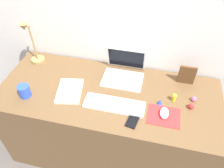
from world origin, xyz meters
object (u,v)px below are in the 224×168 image
laptop (124,70)px  notebook_pad (70,91)px  cell_phone (133,120)px  toy_figurine_blue (160,102)px  keyboard (114,105)px  coffee_mug (24,91)px  picture_frame (187,75)px  toy_figurine_pink (194,99)px  toy_figurine_red (191,106)px  mouse (164,113)px  toy_figurine_yellow (174,97)px  desk_lamp (32,44)px

laptop → notebook_pad: 0.44m
cell_phone → toy_figurine_blue: bearing=59.8°
laptop → keyboard: laptop is taller
coffee_mug → laptop: bearing=30.4°
picture_frame → toy_figurine_pink: bearing=-71.5°
toy_figurine_red → toy_figurine_pink: (0.02, 0.07, -0.00)m
toy_figurine_blue → toy_figurine_pink: (0.22, 0.08, -0.00)m
mouse → toy_figurine_yellow: 0.15m
cell_phone → picture_frame: 0.54m
coffee_mug → toy_figurine_pink: 1.17m
toy_figurine_blue → toy_figurine_red: (0.20, 0.01, 0.00)m
mouse → coffee_mug: bearing=-177.1°
mouse → notebook_pad: mouse is taller
laptop → desk_lamp: 0.75m
cell_phone → toy_figurine_yellow: toy_figurine_yellow is taller
laptop → coffee_mug: laptop is taller
notebook_pad → toy_figurine_blue: 0.64m
laptop → picture_frame: size_ratio=2.00×
cell_phone → laptop: bearing=119.4°
laptop → picture_frame: 0.46m
desk_lamp → coffee_mug: desk_lamp is taller
mouse → cell_phone: mouse is taller
picture_frame → toy_figurine_pink: (0.06, -0.18, -0.06)m
cell_phone → toy_figurine_yellow: 0.34m
notebook_pad → toy_figurine_yellow: bearing=-4.1°
laptop → mouse: 0.46m
toy_figurine_red → desk_lamp: bearing=170.0°
laptop → desk_lamp: bearing=-179.7°
desk_lamp → picture_frame: 1.20m
notebook_pad → coffee_mug: size_ratio=2.69×
desk_lamp → toy_figurine_yellow: size_ratio=5.75×
keyboard → coffee_mug: 0.63m
keyboard → laptop: bearing=89.5°
cell_phone → notebook_pad: size_ratio=0.53×
desk_lamp → toy_figurine_red: desk_lamp is taller
laptop → toy_figurine_yellow: size_ratio=4.69×
cell_phone → toy_figurine_blue: (0.15, 0.18, 0.02)m
mouse → toy_figurine_blue: bearing=110.9°
laptop → mouse: laptop is taller
keyboard → desk_lamp: (-0.73, 0.32, 0.17)m
desk_lamp → coffee_mug: bearing=-74.3°
toy_figurine_blue → toy_figurine_red: size_ratio=0.99×
laptop → toy_figurine_pink: laptop is taller
picture_frame → mouse: bearing=-110.6°
toy_figurine_yellow → picture_frame: bearing=69.9°
keyboard → toy_figurine_blue: size_ratio=10.08×
cell_phone → coffee_mug: (-0.77, 0.04, 0.04)m
laptop → toy_figurine_blue: bearing=-38.4°
laptop → cell_phone: size_ratio=2.34×
coffee_mug → toy_figurine_blue: coffee_mug is taller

